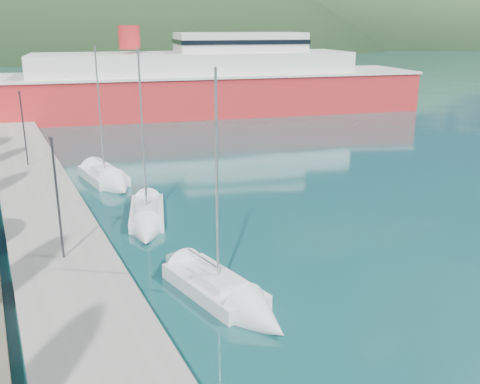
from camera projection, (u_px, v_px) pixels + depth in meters
ground at (38, 80)px, 120.59m from camera, size 1400.00×1400.00×0.00m
quay at (42, 205)px, 35.81m from camera, size 5.00×88.00×0.80m
lamp_posts at (60, 202)px, 24.85m from camera, size 0.15×44.85×6.06m
sailboat_near at (238, 303)px, 23.37m from camera, size 3.77×8.12×11.24m
sailboat_mid at (147, 224)px, 32.78m from camera, size 4.34×8.27×11.52m
sailboat_far at (111, 182)px, 41.30m from camera, size 3.36×8.02×11.45m
ferry at (197, 86)px, 74.56m from camera, size 64.46×24.40×12.53m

